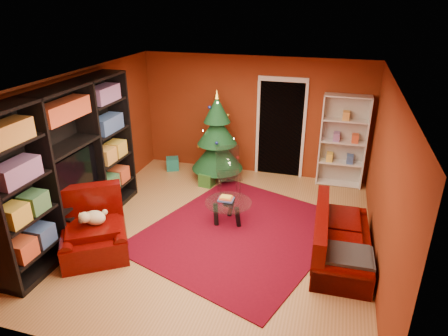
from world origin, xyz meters
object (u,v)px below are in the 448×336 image
(gift_box_green, at_px, (207,179))
(media_unit, at_px, (69,166))
(gift_box_teal, at_px, (173,164))
(gift_box_red, at_px, (209,165))
(dog, at_px, (95,218))
(acrylic_chair, at_px, (229,176))
(rug, at_px, (240,232))
(coffee_table, at_px, (228,212))
(sofa, at_px, (342,236))
(armchair, at_px, (93,231))
(christmas_tree, at_px, (217,137))
(white_bookshelf, at_px, (343,142))

(gift_box_green, bearing_deg, media_unit, -122.65)
(media_unit, relative_size, gift_box_teal, 11.62)
(gift_box_red, relative_size, dog, 0.51)
(gift_box_teal, xyz_separation_m, acrylic_chair, (1.62, -0.95, 0.32))
(rug, height_order, coffee_table, coffee_table)
(gift_box_teal, height_order, sofa, sofa)
(gift_box_red, relative_size, armchair, 0.19)
(rug, xyz_separation_m, dog, (-2.02, -1.15, 0.60))
(sofa, bearing_deg, armchair, 103.15)
(rug, distance_m, christmas_tree, 2.46)
(dog, distance_m, acrylic_chair, 2.81)
(gift_box_teal, bearing_deg, acrylic_chair, -30.29)
(rug, relative_size, gift_box_red, 16.00)
(gift_box_red, bearing_deg, coffee_table, -63.97)
(rug, relative_size, sofa, 1.78)
(christmas_tree, height_order, coffee_table, christmas_tree)
(gift_box_green, height_order, sofa, sofa)
(white_bookshelf, xyz_separation_m, acrylic_chair, (-2.10, -1.20, -0.51))
(rug, xyz_separation_m, sofa, (1.65, -0.25, 0.38))
(media_unit, distance_m, gift_box_green, 3.01)
(rug, distance_m, coffee_table, 0.44)
(gift_box_green, relative_size, sofa, 0.15)
(gift_box_green, height_order, gift_box_red, gift_box_green)
(gift_box_red, height_order, armchair, armchair)
(gift_box_teal, distance_m, sofa, 4.55)
(gift_box_teal, distance_m, dog, 3.38)
(gift_box_green, distance_m, dog, 2.92)
(white_bookshelf, xyz_separation_m, coffee_table, (-1.84, -2.19, -0.75))
(media_unit, xyz_separation_m, sofa, (4.29, 0.51, -0.85))
(armchair, relative_size, coffee_table, 1.28)
(coffee_table, bearing_deg, acrylic_chair, 104.99)
(dog, distance_m, coffee_table, 2.26)
(coffee_table, bearing_deg, dog, -140.93)
(armchair, distance_m, coffee_table, 2.29)
(gift_box_red, relative_size, coffee_table, 0.25)
(rug, height_order, acrylic_chair, acrylic_chair)
(armchair, distance_m, dog, 0.21)
(gift_box_teal, height_order, armchair, armchair)
(gift_box_teal, height_order, white_bookshelf, white_bookshelf)
(media_unit, relative_size, gift_box_red, 15.90)
(armchair, relative_size, sofa, 0.58)
(media_unit, bearing_deg, acrylic_chair, 43.88)
(acrylic_chair, bearing_deg, white_bookshelf, 6.24)
(white_bookshelf, bearing_deg, rug, -122.34)
(gift_box_green, xyz_separation_m, dog, (-0.88, -2.75, 0.47))
(gift_box_teal, relative_size, gift_box_red, 1.37)
(coffee_table, bearing_deg, gift_box_green, 122.24)
(gift_box_red, xyz_separation_m, sofa, (3.01, -2.72, 0.29))
(gift_box_green, height_order, dog, dog)
(media_unit, xyz_separation_m, coffee_table, (2.36, 1.02, -1.03))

